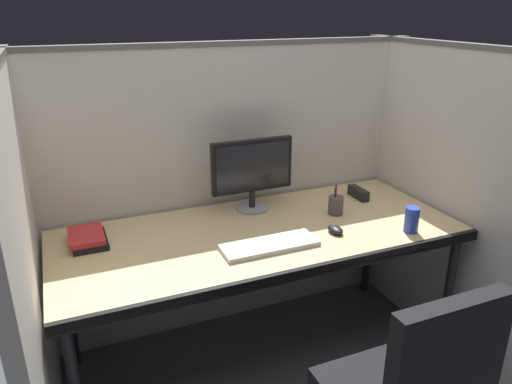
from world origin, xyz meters
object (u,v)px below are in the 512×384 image
monitor_center (252,170)px  book_stack (88,238)px  keyboard_main (270,245)px  red_stapler (358,193)px  computer_mouse (335,229)px  desk (261,242)px  soda_can (412,220)px  pen_cup (336,205)px

monitor_center → book_stack: monitor_center is taller
keyboard_main → red_stapler: 0.78m
monitor_center → computer_mouse: monitor_center is taller
computer_mouse → book_stack: (-1.08, 0.33, 0.01)m
desk → computer_mouse: 0.35m
desk → soda_can: size_ratio=15.57×
red_stapler → keyboard_main: bearing=-153.3°
monitor_center → computer_mouse: size_ratio=4.48×
pen_cup → soda_can: size_ratio=1.34×
soda_can → pen_cup: bearing=124.0°
computer_mouse → keyboard_main: bearing=-177.5°
keyboard_main → book_stack: book_stack is taller
desk → computer_mouse: bearing=-24.1°
keyboard_main → soda_can: soda_can is taller
monitor_center → book_stack: bearing=-174.5°
keyboard_main → pen_cup: size_ratio=2.63×
desk → pen_cup: 0.45m
computer_mouse → red_stapler: (0.35, 0.33, 0.01)m
desk → computer_mouse: (0.32, -0.14, 0.07)m
keyboard_main → monitor_center: bearing=77.6°
pen_cup → book_stack: size_ratio=0.76×
desk → red_stapler: red_stapler is taller
monitor_center → pen_cup: 0.46m
red_stapler → soda_can: (-0.02, -0.46, 0.03)m
keyboard_main → computer_mouse: 0.34m
soda_can → monitor_center: bearing=137.2°
monitor_center → red_stapler: 0.64m
computer_mouse → red_stapler: red_stapler is taller
desk → monitor_center: bearing=76.2°
desk → computer_mouse: size_ratio=19.79×
desk → pen_cup: (0.43, 0.05, 0.10)m
desk → pen_cup: bearing=6.7°
keyboard_main → computer_mouse: size_ratio=4.48×
desk → soda_can: (0.65, -0.27, 0.11)m
monitor_center → red_stapler: (0.60, -0.08, -0.19)m
keyboard_main → red_stapler: red_stapler is taller
keyboard_main → pen_cup: 0.51m
keyboard_main → soda_can: size_ratio=3.52×
monitor_center → soda_can: size_ratio=3.52×
computer_mouse → red_stapler: 0.49m
red_stapler → pen_cup: 0.27m
red_stapler → book_stack: bearing=-180.0°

